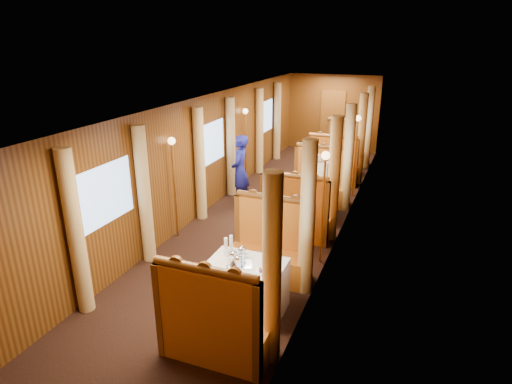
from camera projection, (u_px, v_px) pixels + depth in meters
The scene contains 49 objects.
floor at pixel (275, 213), 9.37m from camera, with size 3.00×12.00×0.01m, color black, non-canonical shape.
ceiling at pixel (277, 97), 8.52m from camera, with size 3.00×12.00×0.01m, color silver, non-canonical shape.
wall_far at pixel (333, 113), 14.21m from camera, with size 3.00×2.50×0.01m, color brown, non-canonical shape.
wall_near at pixel (56, 331), 3.68m from camera, with size 3.00×2.50×0.01m, color brown, non-canonical shape.
wall_left at pixel (211, 152), 9.45m from camera, with size 12.00×2.50×0.01m, color brown, non-canonical shape.
wall_right at pixel (348, 165), 8.44m from camera, with size 12.00×2.50×0.01m, color brown, non-canonical shape.
doorway_far at pixel (332, 121), 14.27m from camera, with size 0.80×0.04×2.00m, color brown.
table_near at pixel (246, 287), 5.92m from camera, with size 1.05×0.72×0.75m, color white.
banquette_near_fwd at pixel (214, 328), 5.01m from camera, with size 1.30×0.55×1.34m.
banquette_near_aft at pixel (270, 252), 6.79m from camera, with size 1.30×0.55×1.34m.
table_mid at pixel (309, 202), 8.99m from camera, with size 1.05×0.72×0.75m, color white.
banquette_mid_fwd at pixel (296, 217), 8.09m from camera, with size 1.30×0.55×1.34m.
banquette_mid_aft at pixel (320, 185), 9.87m from camera, with size 1.30×0.55×1.34m.
table_far at pixel (340, 160), 12.07m from camera, with size 1.05×0.72×0.75m, color white.
banquette_far_fwd at pixel (333, 168), 11.16m from camera, with size 1.30×0.55×1.34m.
banquette_far_aft at pixel (346, 150), 12.94m from camera, with size 1.30×0.55×1.34m.
tea_tray at pixel (240, 264), 5.75m from camera, with size 0.34×0.26×0.01m, color silver.
teapot_left at pixel (234, 259), 5.77m from camera, with size 0.17×0.13×0.14m, color silver, non-canonical shape.
teapot_right at pixel (238, 263), 5.67m from camera, with size 0.16×0.12×0.13m, color silver, non-canonical shape.
teapot_back at pixel (242, 254), 5.89m from camera, with size 0.18×0.13×0.14m, color silver, non-canonical shape.
fruit_plate at pixel (264, 271), 5.57m from camera, with size 0.24×0.24×0.05m.
cup_inboard at pixel (226, 248), 5.98m from camera, with size 0.08×0.08×0.26m.
cup_outboard at pixel (231, 246), 6.04m from camera, with size 0.08×0.08×0.26m.
rose_vase_mid at pixel (309, 176), 8.82m from camera, with size 0.06×0.06×0.36m.
rose_vase_far at pixel (341, 140), 11.90m from camera, with size 0.06×0.06×0.36m.
window_left_near at pixel (106, 194), 6.30m from camera, with size 1.20×0.90×0.01m, color #89ADDB, non-canonical shape.
curtain_left_near_a at pixel (75, 234), 5.68m from camera, with size 0.22×0.22×2.35m, color #DAB46F.
curtain_left_near_b at pixel (144, 196), 7.05m from camera, with size 0.22×0.22×2.35m, color #DAB46F.
window_right_near at pixel (300, 224), 5.31m from camera, with size 1.20×0.90×0.01m, color #89ADDB, non-canonical shape.
curtain_right_near_a at pixel (272, 272), 4.75m from camera, with size 0.22×0.22×2.35m, color #DAB46F.
curtain_right_near_b at pixel (307, 219), 6.12m from camera, with size 0.22×0.22×2.35m, color #DAB46F.
window_left_mid at pixel (212, 143), 9.38m from camera, with size 1.20×0.90×0.01m, color #89ADDB, non-canonical shape.
curtain_left_mid_a at pixel (200, 165), 8.75m from camera, with size 0.22×0.22×2.35m, color #DAB46F.
curtain_left_mid_b at pixel (231, 147), 10.12m from camera, with size 0.22×0.22×2.35m, color #DAB46F.
window_right_mid at pixel (348, 155), 8.38m from camera, with size 1.20×0.90×0.01m, color #89ADDB, non-canonical shape.
curtain_right_mid_a at pixel (334, 180), 7.82m from camera, with size 0.22×0.22×2.35m, color #DAB46F.
curtain_right_mid_b at pixel (348, 158), 9.19m from camera, with size 0.22×0.22×2.35m, color #DAB46F.
window_left_far at pixel (265, 117), 12.45m from camera, with size 1.20×0.90×0.01m, color #89ADDB, non-canonical shape.
curtain_left_far_a at pixel (259, 131), 11.82m from camera, with size 0.22×0.22×2.35m, color #DAB46F.
curtain_left_far_b at pixel (277, 122), 13.19m from camera, with size 0.22×0.22×2.35m, color #DAB46F.
window_right_far at pixel (370, 124), 11.45m from camera, with size 1.20×0.90×0.01m, color #89ADDB, non-canonical shape.
curtain_right_far_a at pixel (361, 139), 10.90m from camera, with size 0.22×0.22×2.35m, color #DAB46F.
curtain_right_far_b at pixel (368, 128), 12.27m from camera, with size 0.22×0.22×2.35m, color #DAB46F.
sconce_left_fore at pixel (173, 167), 7.83m from camera, with size 0.14×0.14×1.95m.
sconce_right_fore at pixel (324, 185), 6.89m from camera, with size 0.14×0.14×1.95m.
sconce_left_aft at pixel (245, 131), 10.91m from camera, with size 0.14×0.14×1.95m.
sconce_right_aft at pixel (356, 140), 9.97m from camera, with size 0.14×0.14×1.95m.
steward at pixel (240, 171), 9.58m from camera, with size 0.59×0.39×1.62m, color navy.
passenger at pixel (318, 174), 9.55m from camera, with size 0.40×0.44×0.76m.
Camera 1 is at (2.70, -8.23, 3.64)m, focal length 30.00 mm.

